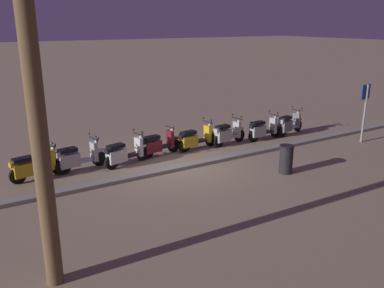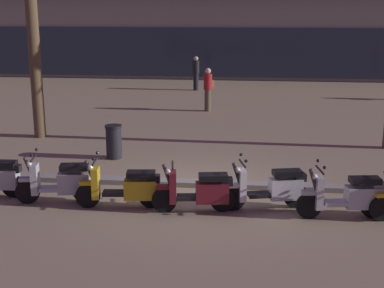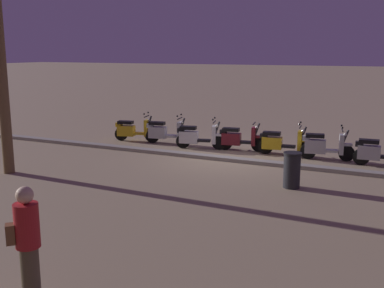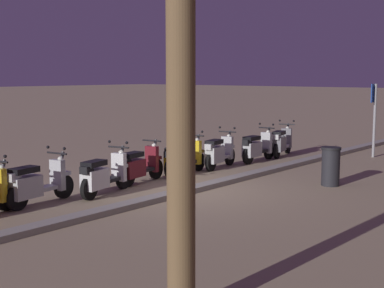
{
  "view_description": "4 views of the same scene",
  "coord_description": "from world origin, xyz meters",
  "px_view_note": "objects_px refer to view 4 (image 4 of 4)",
  "views": [
    {
      "loc": [
        6.49,
        11.61,
        4.8
      ],
      "look_at": [
        -0.25,
        0.56,
        0.88
      ],
      "focal_mm": 37.8,
      "sensor_mm": 36.0,
      "label": 1
    },
    {
      "loc": [
        1.14,
        -11.73,
        4.17
      ],
      "look_at": [
        -0.31,
        1.01,
        0.86
      ],
      "focal_mm": 50.11,
      "sensor_mm": 36.0,
      "label": 2
    },
    {
      "loc": [
        -5.23,
        14.27,
        3.56
      ],
      "look_at": [
        -0.19,
        3.37,
        1.12
      ],
      "focal_mm": 43.13,
      "sensor_mm": 36.0,
      "label": 3
    },
    {
      "loc": [
        9.79,
        8.43,
        2.71
      ],
      "look_at": [
        0.85,
        1.04,
        1.25
      ],
      "focal_mm": 52.12,
      "sensor_mm": 36.0,
      "label": 4
    }
  ],
  "objects_px": {
    "scooter_yellow_gap_after_mid": "(182,159)",
    "litter_bin": "(331,166)",
    "scooter_silver_tail_end": "(219,153)",
    "crossing_sign": "(374,111)",
    "scooter_grey_mid_front": "(281,143)",
    "scooter_maroon_mid_rear": "(139,166)",
    "scooter_silver_far_back": "(257,148)",
    "scooter_white_last_in_row": "(103,176)",
    "scooter_silver_second_in_line": "(36,184)"
  },
  "relations": [
    {
      "from": "scooter_silver_far_back",
      "to": "scooter_maroon_mid_rear",
      "type": "height_order",
      "value": "scooter_silver_far_back"
    },
    {
      "from": "scooter_white_last_in_row",
      "to": "litter_bin",
      "type": "height_order",
      "value": "scooter_white_last_in_row"
    },
    {
      "from": "scooter_yellow_gap_after_mid",
      "to": "scooter_silver_tail_end",
      "type": "bearing_deg",
      "value": 174.88
    },
    {
      "from": "scooter_grey_mid_front",
      "to": "scooter_white_last_in_row",
      "type": "xyz_separation_m",
      "value": [
        7.77,
        -0.0,
        -0.01
      ]
    },
    {
      "from": "scooter_maroon_mid_rear",
      "to": "crossing_sign",
      "type": "bearing_deg",
      "value": 161.16
    },
    {
      "from": "scooter_silver_far_back",
      "to": "scooter_grey_mid_front",
      "type": "bearing_deg",
      "value": -179.06
    },
    {
      "from": "crossing_sign",
      "to": "litter_bin",
      "type": "relative_size",
      "value": 2.53
    },
    {
      "from": "scooter_silver_far_back",
      "to": "scooter_silver_second_in_line",
      "type": "height_order",
      "value": "same"
    },
    {
      "from": "scooter_grey_mid_front",
      "to": "scooter_silver_tail_end",
      "type": "distance_m",
      "value": 3.25
    },
    {
      "from": "scooter_grey_mid_front",
      "to": "scooter_silver_second_in_line",
      "type": "distance_m",
      "value": 9.3
    },
    {
      "from": "scooter_silver_far_back",
      "to": "scooter_yellow_gap_after_mid",
      "type": "xyz_separation_m",
      "value": [
        3.17,
        -0.31,
        -0.01
      ]
    },
    {
      "from": "scooter_silver_tail_end",
      "to": "crossing_sign",
      "type": "relative_size",
      "value": 0.72
    },
    {
      "from": "scooter_silver_far_back",
      "to": "scooter_silver_tail_end",
      "type": "height_order",
      "value": "same"
    },
    {
      "from": "scooter_yellow_gap_after_mid",
      "to": "litter_bin",
      "type": "bearing_deg",
      "value": 108.29
    },
    {
      "from": "scooter_white_last_in_row",
      "to": "litter_bin",
      "type": "bearing_deg",
      "value": 141.4
    },
    {
      "from": "scooter_silver_far_back",
      "to": "scooter_maroon_mid_rear",
      "type": "bearing_deg",
      "value": -4.61
    },
    {
      "from": "scooter_grey_mid_front",
      "to": "crossing_sign",
      "type": "xyz_separation_m",
      "value": [
        -1.79,
        2.39,
        1.04
      ]
    },
    {
      "from": "scooter_silver_second_in_line",
      "to": "scooter_silver_tail_end",
      "type": "bearing_deg",
      "value": 178.24
    },
    {
      "from": "scooter_yellow_gap_after_mid",
      "to": "scooter_white_last_in_row",
      "type": "distance_m",
      "value": 3.08
    },
    {
      "from": "scooter_white_last_in_row",
      "to": "crossing_sign",
      "type": "bearing_deg",
      "value": 165.91
    },
    {
      "from": "litter_bin",
      "to": "crossing_sign",
      "type": "bearing_deg",
      "value": -168.89
    },
    {
      "from": "scooter_silver_tail_end",
      "to": "scooter_yellow_gap_after_mid",
      "type": "xyz_separation_m",
      "value": [
        1.45,
        -0.13,
        -0.02
      ]
    },
    {
      "from": "scooter_white_last_in_row",
      "to": "scooter_maroon_mid_rear",
      "type": "bearing_deg",
      "value": -166.71
    },
    {
      "from": "scooter_silver_second_in_line",
      "to": "crossing_sign",
      "type": "bearing_deg",
      "value": 166.12
    },
    {
      "from": "litter_bin",
      "to": "scooter_white_last_in_row",
      "type": "bearing_deg",
      "value": -38.6
    },
    {
      "from": "scooter_maroon_mid_rear",
      "to": "scooter_silver_tail_end",
      "type": "bearing_deg",
      "value": 176.23
    },
    {
      "from": "scooter_maroon_mid_rear",
      "to": "scooter_silver_second_in_line",
      "type": "relative_size",
      "value": 0.95
    },
    {
      "from": "scooter_silver_far_back",
      "to": "scooter_yellow_gap_after_mid",
      "type": "relative_size",
      "value": 0.97
    },
    {
      "from": "scooter_grey_mid_front",
      "to": "scooter_silver_tail_end",
      "type": "relative_size",
      "value": 1.03
    },
    {
      "from": "scooter_yellow_gap_after_mid",
      "to": "crossing_sign",
      "type": "distance_m",
      "value": 7.1
    },
    {
      "from": "scooter_grey_mid_front",
      "to": "crossing_sign",
      "type": "distance_m",
      "value": 3.16
    },
    {
      "from": "scooter_maroon_mid_rear",
      "to": "litter_bin",
      "type": "height_order",
      "value": "scooter_maroon_mid_rear"
    },
    {
      "from": "litter_bin",
      "to": "scooter_yellow_gap_after_mid",
      "type": "bearing_deg",
      "value": -71.71
    },
    {
      "from": "scooter_silver_second_in_line",
      "to": "litter_bin",
      "type": "height_order",
      "value": "scooter_silver_second_in_line"
    },
    {
      "from": "scooter_silver_tail_end",
      "to": "litter_bin",
      "type": "height_order",
      "value": "scooter_silver_tail_end"
    },
    {
      "from": "scooter_white_last_in_row",
      "to": "crossing_sign",
      "type": "xyz_separation_m",
      "value": [
        -9.55,
        2.4,
        1.05
      ]
    },
    {
      "from": "scooter_grey_mid_front",
      "to": "scooter_maroon_mid_rear",
      "type": "height_order",
      "value": "scooter_grey_mid_front"
    },
    {
      "from": "scooter_grey_mid_front",
      "to": "litter_bin",
      "type": "bearing_deg",
      "value": 44.63
    },
    {
      "from": "scooter_silver_far_back",
      "to": "scooter_yellow_gap_after_mid",
      "type": "height_order",
      "value": "same"
    },
    {
      "from": "scooter_silver_tail_end",
      "to": "scooter_silver_second_in_line",
      "type": "bearing_deg",
      "value": -1.76
    },
    {
      "from": "scooter_grey_mid_front",
      "to": "scooter_yellow_gap_after_mid",
      "type": "relative_size",
      "value": 0.96
    },
    {
      "from": "scooter_maroon_mid_rear",
      "to": "scooter_silver_far_back",
      "type": "bearing_deg",
      "value": 175.39
    },
    {
      "from": "scooter_yellow_gap_after_mid",
      "to": "scooter_white_last_in_row",
      "type": "height_order",
      "value": "same"
    },
    {
      "from": "scooter_silver_tail_end",
      "to": "crossing_sign",
      "type": "bearing_deg",
      "value": 153.13
    },
    {
      "from": "scooter_grey_mid_front",
      "to": "scooter_silver_far_back",
      "type": "relative_size",
      "value": 0.99
    },
    {
      "from": "scooter_silver_second_in_line",
      "to": "scooter_white_last_in_row",
      "type": "bearing_deg",
      "value": 167.47
    },
    {
      "from": "scooter_silver_second_in_line",
      "to": "litter_bin",
      "type": "bearing_deg",
      "value": 147.08
    },
    {
      "from": "scooter_yellow_gap_after_mid",
      "to": "scooter_silver_second_in_line",
      "type": "distance_m",
      "value": 4.59
    },
    {
      "from": "scooter_yellow_gap_after_mid",
      "to": "litter_bin",
      "type": "relative_size",
      "value": 1.96
    },
    {
      "from": "scooter_silver_far_back",
      "to": "scooter_maroon_mid_rear",
      "type": "xyz_separation_m",
      "value": [
        4.74,
        -0.38,
        -0.01
      ]
    }
  ]
}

